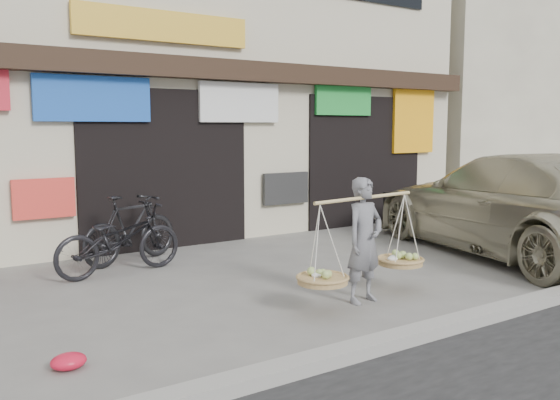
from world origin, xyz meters
TOP-DOWN VIEW (x-y plane):
  - ground at (0.00, 0.00)m, footprint 70.00×70.00m
  - kerb at (0.00, -2.00)m, footprint 70.00×0.25m
  - shophouse_block at (-0.00, 6.42)m, footprint 14.00×6.32m
  - neighbor_east at (13.50, 7.00)m, footprint 12.00×7.00m
  - street_vendor at (0.68, -0.75)m, footprint 1.93×0.73m
  - bike_1 at (-0.90, 2.79)m, footprint 1.81×1.06m
  - bike_2 at (-1.29, 2.17)m, footprint 1.95×0.90m
  - suv at (4.47, -0.15)m, footprint 3.62×6.12m
  - red_bag at (-2.75, -0.84)m, footprint 0.31×0.25m

SIDE VIEW (x-z plane):
  - ground at x=0.00m, z-range 0.00..0.00m
  - kerb at x=0.00m, z-range 0.00..0.12m
  - red_bag at x=-2.75m, z-range 0.00..0.14m
  - bike_2 at x=-1.29m, z-range 0.00..0.99m
  - bike_1 at x=-0.90m, z-range 0.00..1.05m
  - street_vendor at x=0.68m, z-range -0.07..1.42m
  - suv at x=4.47m, z-range 0.00..1.66m
  - neighbor_east at x=13.50m, z-range 0.00..6.40m
  - shophouse_block at x=0.00m, z-range -0.05..6.95m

